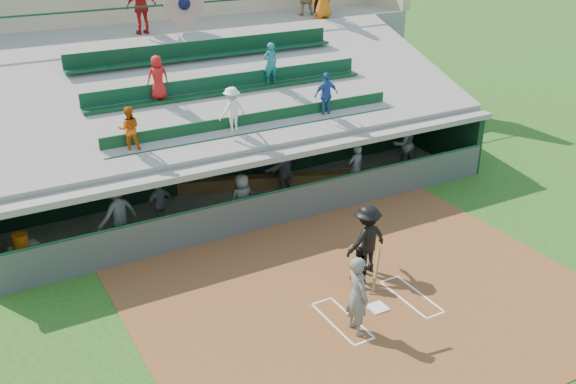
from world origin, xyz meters
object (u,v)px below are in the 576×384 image
batter_at_plate (358,295)px  white_table (27,257)px  trash_bin (322,0)px  home_plate (378,308)px  water_cooler (21,242)px  catcher (358,266)px

batter_at_plate → white_table: bearing=133.2°
white_table → trash_bin: size_ratio=0.75×
home_plate → white_table: 9.22m
water_cooler → trash_bin: trash_bin is taller
water_cooler → trash_bin: (13.72, 7.48, 4.20)m
home_plate → trash_bin: bearing=63.7°
home_plate → trash_bin: trash_bin is taller
batter_at_plate → catcher: batter_at_plate is taller
batter_at_plate → white_table: size_ratio=2.67×
home_plate → catcher: size_ratio=0.40×
water_cooler → trash_bin: bearing=28.6°
trash_bin → home_plate: bearing=-116.3°
batter_at_plate → white_table: batter_at_plate is taller
catcher → white_table: 8.68m
home_plate → water_cooler: bearing=140.2°
batter_at_plate → catcher: 1.98m
batter_at_plate → water_cooler: batter_at_plate is taller
water_cooler → trash_bin: size_ratio=0.42×
water_cooler → batter_at_plate: bearing=-46.2°
water_cooler → white_table: bearing=36.0°
trash_bin → water_cooler: bearing=-151.4°
batter_at_plate → white_table: (-6.05, 6.45, -0.62)m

